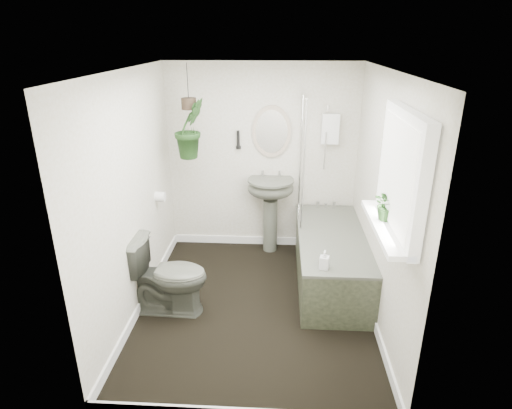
{
  "coord_description": "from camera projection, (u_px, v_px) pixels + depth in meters",
  "views": [
    {
      "loc": [
        0.22,
        -3.66,
        2.57
      ],
      "look_at": [
        0.0,
        0.15,
        1.05
      ],
      "focal_mm": 30.0,
      "sensor_mm": 36.0,
      "label": 1
    }
  ],
  "objects": [
    {
      "name": "sill_plant",
      "position": [
        388.0,
        204.0,
        3.24
      ],
      "size": [
        0.28,
        0.27,
        0.25
      ],
      "primitive_type": "imported",
      "rotation": [
        0.0,
        0.0,
        0.38
      ],
      "color": "black",
      "rests_on": "window_sill"
    },
    {
      "name": "soap_bottle",
      "position": [
        324.0,
        260.0,
        3.88
      ],
      "size": [
        0.1,
        0.1,
        0.18
      ],
      "primitive_type": "imported",
      "rotation": [
        0.0,
        0.0,
        -0.25
      ],
      "color": "black",
      "rests_on": "bathtub"
    },
    {
      "name": "toilet",
      "position": [
        167.0,
        275.0,
        4.16
      ],
      "size": [
        0.79,
        0.47,
        0.79
      ],
      "primitive_type": "imported",
      "rotation": [
        0.0,
        0.0,
        1.53
      ],
      "color": "#4B4E43",
      "rests_on": "floor"
    },
    {
      "name": "pedestal_sink",
      "position": [
        270.0,
        215.0,
        5.33
      ],
      "size": [
        0.6,
        0.52,
        0.96
      ],
      "primitive_type": null,
      "rotation": [
        0.0,
        0.0,
        0.07
      ],
      "color": "#4B4E43",
      "rests_on": "floor"
    },
    {
      "name": "window_recess",
      "position": [
        402.0,
        173.0,
        3.04
      ],
      "size": [
        0.08,
        1.0,
        0.9
      ],
      "primitive_type": "cube",
      "color": "white",
      "rests_on": "wall_right"
    },
    {
      "name": "floor",
      "position": [
        255.0,
        306.0,
        4.36
      ],
      "size": [
        2.3,
        2.8,
        0.02
      ],
      "primitive_type": "cube",
      "color": "black",
      "rests_on": "ground"
    },
    {
      "name": "bath_screen",
      "position": [
        302.0,
        159.0,
        4.78
      ],
      "size": [
        0.04,
        0.72,
        1.4
      ],
      "primitive_type": null,
      "color": "silver",
      "rests_on": "bathtub"
    },
    {
      "name": "wall_front",
      "position": [
        241.0,
        283.0,
        2.63
      ],
      "size": [
        2.3,
        0.02,
        2.3
      ],
      "primitive_type": "cube",
      "color": "silver",
      "rests_on": "ground"
    },
    {
      "name": "hanging_plant",
      "position": [
        190.0,
        128.0,
        4.69
      ],
      "size": [
        0.46,
        0.46,
        0.66
      ],
      "primitive_type": "imported",
      "rotation": [
        0.0,
        0.0,
        0.79
      ],
      "color": "black",
      "rests_on": "ceiling"
    },
    {
      "name": "ceiling",
      "position": [
        255.0,
        69.0,
        3.51
      ],
      "size": [
        2.3,
        2.8,
        0.02
      ],
      "primitive_type": "cube",
      "color": "white",
      "rests_on": "ground"
    },
    {
      "name": "bathtub",
      "position": [
        331.0,
        259.0,
        4.67
      ],
      "size": [
        0.72,
        1.72,
        0.58
      ],
      "primitive_type": null,
      "color": "#4B4E43",
      "rests_on": "floor"
    },
    {
      "name": "oval_mirror",
      "position": [
        272.0,
        132.0,
        5.07
      ],
      "size": [
        0.46,
        0.03,
        0.62
      ],
      "primitive_type": "ellipsoid",
      "color": "tan",
      "rests_on": "wall_back"
    },
    {
      "name": "wall_right",
      "position": [
        383.0,
        203.0,
        3.87
      ],
      "size": [
        0.02,
        2.8,
        2.3
      ],
      "primitive_type": "cube",
      "color": "silver",
      "rests_on": "ground"
    },
    {
      "name": "wall_sconce",
      "position": [
        238.0,
        140.0,
        5.12
      ],
      "size": [
        0.04,
        0.04,
        0.22
      ],
      "primitive_type": "cylinder",
      "color": "black",
      "rests_on": "wall_back"
    },
    {
      "name": "toilet_roll_holder",
      "position": [
        160.0,
        197.0,
        4.74
      ],
      "size": [
        0.11,
        0.11,
        0.11
      ],
      "primitive_type": "cylinder",
      "rotation": [
        0.0,
        1.57,
        0.0
      ],
      "color": "white",
      "rests_on": "wall_left"
    },
    {
      "name": "wall_back",
      "position": [
        262.0,
        159.0,
        5.24
      ],
      "size": [
        2.3,
        0.02,
        2.3
      ],
      "primitive_type": "cube",
      "color": "silver",
      "rests_on": "ground"
    },
    {
      "name": "window_sill",
      "position": [
        385.0,
        227.0,
        3.2
      ],
      "size": [
        0.18,
        1.0,
        0.04
      ],
      "primitive_type": "cube",
      "color": "white",
      "rests_on": "wall_right"
    },
    {
      "name": "wall_left",
      "position": [
        131.0,
        198.0,
        4.0
      ],
      "size": [
        0.02,
        2.8,
        2.3
      ],
      "primitive_type": "cube",
      "color": "silver",
      "rests_on": "ground"
    },
    {
      "name": "shower_box",
      "position": [
        330.0,
        129.0,
        4.99
      ],
      "size": [
        0.2,
        0.1,
        0.35
      ],
      "primitive_type": "cube",
      "color": "white",
      "rests_on": "wall_back"
    },
    {
      "name": "hanging_pot",
      "position": [
        189.0,
        104.0,
        4.59
      ],
      "size": [
        0.16,
        0.16,
        0.12
      ],
      "primitive_type": "cylinder",
      "color": "black",
      "rests_on": "ceiling"
    },
    {
      "name": "window_blinds",
      "position": [
        395.0,
        173.0,
        3.05
      ],
      "size": [
        0.01,
        0.86,
        0.76
      ],
      "primitive_type": "cube",
      "color": "white",
      "rests_on": "wall_right"
    },
    {
      "name": "skirting",
      "position": [
        255.0,
        301.0,
        4.34
      ],
      "size": [
        2.3,
        2.8,
        0.1
      ],
      "primitive_type": "cube",
      "color": "white",
      "rests_on": "floor"
    }
  ]
}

